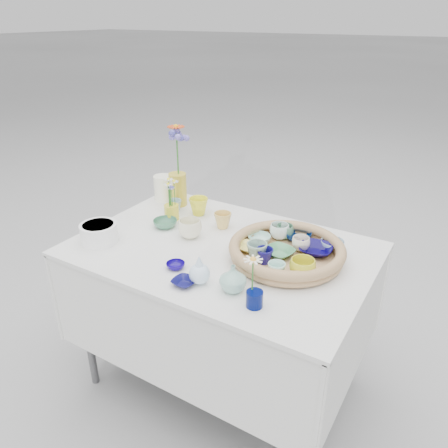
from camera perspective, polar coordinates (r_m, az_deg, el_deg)
The scene contains 34 objects.
ground at distance 2.35m, azimuth -0.27°, elevation -19.63°, with size 80.00×80.00×0.00m, color #A5A5A5.
display_table at distance 2.35m, azimuth -0.27°, elevation -19.63°, with size 1.26×0.86×0.77m, color silver, non-canonical shape.
wicker_tray at distance 1.80m, azimuth 8.18°, elevation -3.56°, with size 0.47×0.47×0.08m, color brown, non-canonical shape.
tray_ceramic_0 at distance 1.93m, azimuth 9.65°, elevation -1.54°, with size 0.12×0.12×0.04m, color #021848.
tray_ceramic_1 at distance 1.84m, azimuth 11.88°, elevation -3.29°, with size 0.14×0.14×0.03m, color #05003D.
tray_ceramic_2 at distance 1.66m, azimuth 10.20°, elevation -5.75°, with size 0.10×0.10×0.08m, color gold.
tray_ceramic_3 at distance 1.80m, azimuth 7.21°, elevation -3.69°, with size 0.12×0.12×0.03m, color #458A59.
tray_ceramic_4 at distance 1.74m, azimuth 4.30°, elevation -3.64°, with size 0.08×0.08×0.08m, color #8DB59E.
tray_ceramic_5 at distance 1.89m, azimuth 4.63°, elevation -1.93°, with size 0.10×0.10×0.03m, color #ADE4D8.
tray_ceramic_6 at distance 1.92m, azimuth 7.24°, elevation -0.96°, with size 0.09×0.09×0.07m, color white.
tray_ceramic_7 at distance 1.85m, azimuth 9.99°, elevation -2.54°, with size 0.08×0.08×0.06m, color white.
tray_ceramic_8 at distance 1.90m, azimuth 13.97°, elevation -2.55°, with size 0.10×0.10×0.03m, color #B1DEFE.
tray_ceramic_9 at distance 1.73m, azimuth 5.31°, elevation -4.16°, with size 0.07×0.07×0.06m, color navy.
tray_ceramic_10 at distance 1.83m, azimuth 3.01°, elevation -3.05°, with size 0.09×0.09×0.02m, color #EAE06D.
tray_ceramic_11 at distance 1.64m, azimuth 6.86°, elevation -6.05°, with size 0.07×0.07×0.06m, color #AFEADD.
tray_ceramic_12 at distance 1.93m, azimuth 7.93°, elevation -0.98°, with size 0.08×0.08×0.06m, color #4E7F5F.
loose_ceramic_0 at distance 2.18m, azimuth -3.34°, elevation 2.32°, with size 0.10×0.10×0.09m, color yellow.
loose_ceramic_1 at distance 2.04m, azimuth -0.17°, elevation 0.48°, with size 0.08×0.08×0.08m, color #DCB65B.
loose_ceramic_2 at distance 2.08m, azimuth -7.68°, elevation 0.08°, with size 0.11×0.11×0.04m, color #3D7657.
loose_ceramic_3 at distance 1.96m, azimuth -4.47°, elevation -0.61°, with size 0.11×0.11×0.08m, color #EFEBC4.
loose_ceramic_4 at distance 1.75m, azimuth -6.34°, elevation -5.42°, with size 0.07×0.07×0.02m, color #11026C.
loose_ceramic_5 at distance 2.23m, azimuth -6.40°, elevation 2.41°, with size 0.07×0.07×0.06m, color #97B8B6.
loose_ceramic_6 at distance 1.64m, azimuth -5.22°, elevation -7.58°, with size 0.09×0.09×0.02m, color #0D0D4D.
fluted_bowl at distance 1.99m, azimuth -16.01°, elevation -1.13°, with size 0.16×0.16×0.08m, color white, non-canonical shape.
bud_vase_paleblue at distance 1.62m, azimuth -3.24°, elevation -5.88°, with size 0.08×0.08×0.12m, color #C8E5FF, non-canonical shape.
bud_vase_seafoam at distance 1.58m, azimuth 1.18°, elevation -7.09°, with size 0.10×0.10×0.10m, color #89BCAD.
bud_vase_cobalt at distance 1.52m, azimuth 4.00°, elevation -9.75°, with size 0.06×0.06×0.06m, color #010A47.
single_daisy at distance 1.48m, azimuth 3.76°, elevation -6.64°, with size 0.08×0.08×0.14m, color white, non-canonical shape.
tall_vase_yellow at distance 2.29m, azimuth -6.04°, elevation 4.52°, with size 0.09×0.09×0.17m, color gold.
gerbera at distance 2.23m, azimuth -6.16°, elevation 9.52°, with size 0.10×0.10×0.26m, color #E14818, non-canonical shape.
hydrangea at distance 2.23m, azimuth -6.06°, elevation 8.90°, with size 0.08×0.08×0.27m, color #4442A2, non-canonical shape.
white_pitcher at distance 2.37m, azimuth -7.93°, elevation 4.70°, with size 0.14×0.10×0.13m, color white, non-canonical shape.
daisy_cup at distance 2.14m, azimuth -6.86°, elevation 1.55°, with size 0.07×0.07×0.08m, color yellow.
daisy_posy at distance 2.10m, azimuth -7.11°, elevation 4.18°, with size 0.08×0.08×0.14m, color white, non-canonical shape.
Camera 1 is at (0.86, -1.41, 1.68)m, focal length 35.00 mm.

